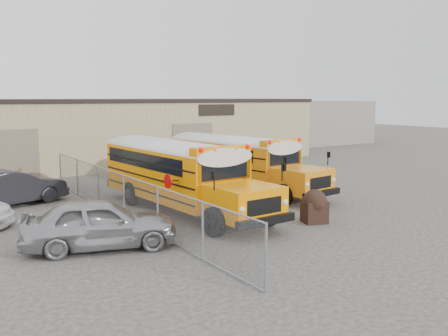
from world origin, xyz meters
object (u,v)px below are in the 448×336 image
school_bus_left (116,156)px  tarp_bundle (315,206)px  car_dark (11,188)px  school_bus_right (172,150)px  car_silver (100,223)px

school_bus_left → tarp_bundle: 11.68m
school_bus_left → car_dark: bearing=-166.5°
school_bus_left → tarp_bundle: (3.67, -11.04, -1.09)m
school_bus_right → tarp_bundle: 13.05m
school_bus_left → car_silver: school_bus_left is taller
tarp_bundle → car_dark: bearing=133.3°
car_dark → school_bus_right: bearing=-88.6°
school_bus_right → car_silver: 14.56m
school_bus_right → car_silver: bearing=-126.7°
school_bus_left → car_silver: size_ratio=2.17×
school_bus_right → car_dark: (-9.80, -3.27, -0.86)m
car_silver → car_dark: 8.46m
car_dark → car_silver: bearing=170.6°
school_bus_right → car_silver: school_bus_right is taller
school_bus_left → school_bus_right: school_bus_left is taller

